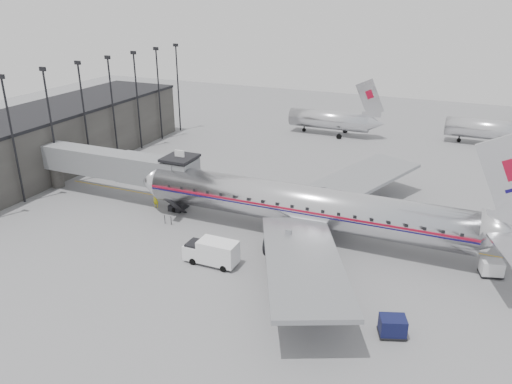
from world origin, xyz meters
TOP-DOWN VIEW (x-y plane):
  - ground at (0.00, 0.00)m, footprint 160.00×160.00m
  - terminal at (-34.00, 10.00)m, footprint 12.00×46.00m
  - apron_line at (3.00, 6.00)m, footprint 60.00×0.15m
  - jet_bridge at (-16.66, 3.67)m, footprint 21.00×6.20m
  - floodlight_masts at (-27.50, 13.00)m, footprint 0.90×42.25m
  - distant_aircraft_near at (-1.79, 42.00)m, footprint 16.39×3.20m
  - distant_aircraft_mid at (24.21, 46.00)m, footprint 16.39×3.20m
  - airliner at (6.84, 3.00)m, footprint 42.22×39.16m
  - service_van at (0.17, -5.95)m, footprint 5.13×2.08m
  - baggage_cart_navy at (17.38, -10.00)m, footprint 2.40×2.11m
  - baggage_cart_white at (24.17, 2.00)m, footprint 2.26×1.94m
  - ramp_worker at (-12.00, 3.00)m, footprint 0.72×0.53m

SIDE VIEW (x-z plane):
  - ground at x=0.00m, z-range 0.00..0.00m
  - apron_line at x=3.00m, z-range 0.00..0.01m
  - baggage_cart_white at x=24.17m, z-range 0.05..1.57m
  - baggage_cart_navy at x=17.38m, z-range 0.05..1.62m
  - ramp_worker at x=-12.00m, z-range 0.00..1.83m
  - service_van at x=0.17m, z-range 0.06..2.47m
  - distant_aircraft_near at x=-1.79m, z-range -2.40..7.86m
  - distant_aircraft_mid at x=24.21m, z-range -2.40..7.86m
  - airliner at x=6.84m, z-range -3.32..10.04m
  - terminal at x=-34.00m, z-range 0.00..8.00m
  - jet_bridge at x=-16.66m, z-range 0.63..7.73m
  - floodlight_masts at x=-27.50m, z-range 0.74..15.99m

